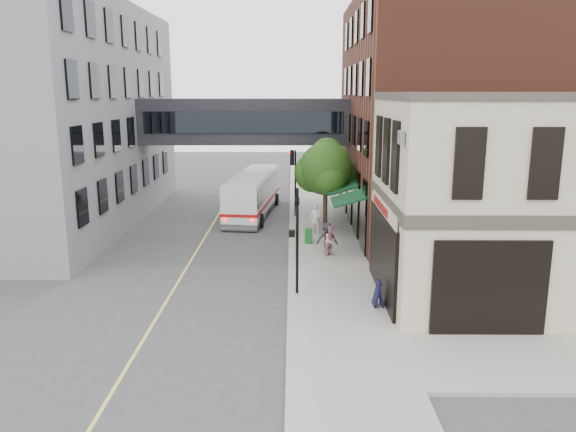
{
  "coord_description": "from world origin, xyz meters",
  "views": [
    {
      "loc": [
        0.18,
        -20.42,
        8.46
      ],
      "look_at": [
        0.01,
        3.22,
        3.21
      ],
      "focal_mm": 35.0,
      "sensor_mm": 36.0,
      "label": 1
    }
  ],
  "objects_px": {
    "pedestrian_c": "(327,239)",
    "sandwich_board": "(378,293)",
    "pedestrian_a": "(316,219)",
    "newspaper_box": "(309,236)",
    "bus": "(253,192)",
    "pedestrian_b": "(331,240)"
  },
  "relations": [
    {
      "from": "bus",
      "to": "sandwich_board",
      "type": "bearing_deg",
      "value": -70.75
    },
    {
      "from": "pedestrian_c",
      "to": "sandwich_board",
      "type": "distance_m",
      "value": 7.31
    },
    {
      "from": "pedestrian_a",
      "to": "newspaper_box",
      "type": "xyz_separation_m",
      "value": [
        -0.47,
        -2.06,
        -0.5
      ]
    },
    {
      "from": "pedestrian_a",
      "to": "pedestrian_c",
      "type": "bearing_deg",
      "value": -74.59
    },
    {
      "from": "newspaper_box",
      "to": "sandwich_board",
      "type": "bearing_deg",
      "value": -70.44
    },
    {
      "from": "bus",
      "to": "pedestrian_c",
      "type": "height_order",
      "value": "bus"
    },
    {
      "from": "pedestrian_c",
      "to": "pedestrian_b",
      "type": "bearing_deg",
      "value": -31.91
    },
    {
      "from": "pedestrian_a",
      "to": "pedestrian_c",
      "type": "height_order",
      "value": "pedestrian_a"
    },
    {
      "from": "bus",
      "to": "newspaper_box",
      "type": "xyz_separation_m",
      "value": [
        3.64,
        -8.09,
        -1.02
      ]
    },
    {
      "from": "bus",
      "to": "pedestrian_c",
      "type": "distance_m",
      "value": 11.37
    },
    {
      "from": "pedestrian_a",
      "to": "pedestrian_b",
      "type": "relative_size",
      "value": 1.14
    },
    {
      "from": "pedestrian_b",
      "to": "newspaper_box",
      "type": "bearing_deg",
      "value": 81.67
    },
    {
      "from": "pedestrian_a",
      "to": "newspaper_box",
      "type": "relative_size",
      "value": 2.21
    },
    {
      "from": "pedestrian_a",
      "to": "pedestrian_c",
      "type": "xyz_separation_m",
      "value": [
        0.43,
        -4.39,
        -0.06
      ]
    },
    {
      "from": "pedestrian_a",
      "to": "sandwich_board",
      "type": "distance_m",
      "value": 11.7
    },
    {
      "from": "pedestrian_b",
      "to": "pedestrian_c",
      "type": "relative_size",
      "value": 0.94
    },
    {
      "from": "pedestrian_b",
      "to": "sandwich_board",
      "type": "height_order",
      "value": "pedestrian_b"
    },
    {
      "from": "pedestrian_c",
      "to": "newspaper_box",
      "type": "distance_m",
      "value": 2.53
    },
    {
      "from": "pedestrian_c",
      "to": "newspaper_box",
      "type": "bearing_deg",
      "value": 117.88
    },
    {
      "from": "pedestrian_a",
      "to": "pedestrian_b",
      "type": "distance_m",
      "value": 4.57
    },
    {
      "from": "sandwich_board",
      "to": "newspaper_box",
      "type": "bearing_deg",
      "value": 102.5
    },
    {
      "from": "pedestrian_c",
      "to": "newspaper_box",
      "type": "relative_size",
      "value": 2.06
    }
  ]
}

